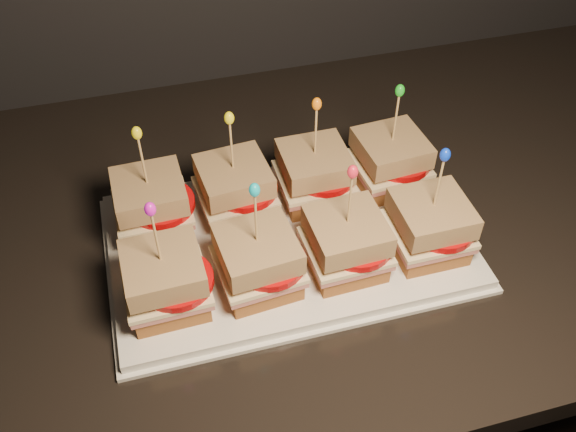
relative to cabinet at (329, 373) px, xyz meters
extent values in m
cube|color=black|center=(0.00, 0.00, 0.00)|extent=(2.48, 0.67, 0.83)
cube|color=black|center=(0.00, 0.00, 0.43)|extent=(2.52, 0.71, 0.04)
cube|color=white|center=(-0.10, -0.06, 0.46)|extent=(0.45, 0.28, 0.02)
cube|color=white|center=(-0.10, -0.06, 0.45)|extent=(0.46, 0.29, 0.01)
cube|color=brown|center=(-0.26, 0.00, 0.48)|extent=(0.09, 0.09, 0.02)
cube|color=#B25759|center=(-0.26, 0.00, 0.49)|extent=(0.09, 0.09, 0.01)
cube|color=beige|center=(-0.26, 0.00, 0.50)|extent=(0.10, 0.09, 0.01)
cylinder|color=#B00507|center=(-0.25, -0.01, 0.51)|extent=(0.08, 0.08, 0.01)
cube|color=#592C0E|center=(-0.26, 0.00, 0.53)|extent=(0.09, 0.09, 0.03)
cylinder|color=tan|center=(-0.26, 0.00, 0.57)|extent=(0.00, 0.00, 0.09)
ellipsoid|color=yellow|center=(-0.26, 0.00, 0.62)|extent=(0.01, 0.01, 0.02)
cube|color=brown|center=(-0.15, 0.00, 0.48)|extent=(0.09, 0.09, 0.02)
cube|color=#B25759|center=(-0.15, 0.00, 0.49)|extent=(0.10, 0.10, 0.01)
cube|color=beige|center=(-0.15, 0.00, 0.50)|extent=(0.10, 0.10, 0.01)
cylinder|color=#B00507|center=(-0.14, -0.01, 0.51)|extent=(0.08, 0.08, 0.01)
cube|color=#592C0E|center=(-0.15, 0.00, 0.53)|extent=(0.09, 0.09, 0.03)
cylinder|color=tan|center=(-0.15, 0.00, 0.57)|extent=(0.00, 0.00, 0.09)
ellipsoid|color=yellow|center=(-0.15, 0.00, 0.62)|extent=(0.01, 0.01, 0.02)
cube|color=brown|center=(-0.05, 0.00, 0.48)|extent=(0.08, 0.08, 0.02)
cube|color=#B25759|center=(-0.05, 0.00, 0.49)|extent=(0.09, 0.09, 0.01)
cube|color=beige|center=(-0.05, 0.00, 0.50)|extent=(0.09, 0.09, 0.01)
cylinder|color=#B00507|center=(-0.03, -0.01, 0.51)|extent=(0.08, 0.08, 0.01)
cube|color=#592C0E|center=(-0.05, 0.00, 0.53)|extent=(0.09, 0.09, 0.03)
cylinder|color=tan|center=(-0.05, 0.00, 0.57)|extent=(0.00, 0.00, 0.09)
ellipsoid|color=orange|center=(-0.05, 0.00, 0.62)|extent=(0.01, 0.01, 0.02)
cube|color=brown|center=(0.06, 0.00, 0.48)|extent=(0.09, 0.09, 0.02)
cube|color=#B25759|center=(0.06, 0.00, 0.49)|extent=(0.10, 0.10, 0.01)
cube|color=beige|center=(0.06, 0.00, 0.50)|extent=(0.10, 0.10, 0.01)
cylinder|color=#B00507|center=(0.07, -0.01, 0.51)|extent=(0.08, 0.08, 0.01)
cube|color=#592C0E|center=(0.06, 0.00, 0.53)|extent=(0.09, 0.09, 0.03)
cylinder|color=tan|center=(0.06, 0.00, 0.57)|extent=(0.00, 0.00, 0.09)
ellipsoid|color=green|center=(0.06, 0.00, 0.62)|extent=(0.01, 0.01, 0.02)
cube|color=brown|center=(-0.26, -0.13, 0.48)|extent=(0.09, 0.09, 0.02)
cube|color=#B25759|center=(-0.26, -0.13, 0.49)|extent=(0.09, 0.09, 0.01)
cube|color=beige|center=(-0.26, -0.13, 0.50)|extent=(0.10, 0.09, 0.01)
cylinder|color=#B00507|center=(-0.25, -0.13, 0.51)|extent=(0.08, 0.08, 0.01)
cube|color=#592C0E|center=(-0.26, -0.13, 0.53)|extent=(0.09, 0.09, 0.03)
cylinder|color=tan|center=(-0.26, -0.13, 0.57)|extent=(0.00, 0.00, 0.09)
ellipsoid|color=#D414BF|center=(-0.26, -0.13, 0.62)|extent=(0.01, 0.01, 0.02)
cube|color=brown|center=(-0.15, -0.13, 0.48)|extent=(0.09, 0.09, 0.02)
cube|color=#B25759|center=(-0.15, -0.13, 0.49)|extent=(0.10, 0.10, 0.01)
cube|color=beige|center=(-0.15, -0.13, 0.50)|extent=(0.10, 0.10, 0.01)
cylinder|color=#B00507|center=(-0.14, -0.13, 0.51)|extent=(0.08, 0.08, 0.01)
cube|color=#592C0E|center=(-0.15, -0.13, 0.53)|extent=(0.09, 0.09, 0.03)
cylinder|color=tan|center=(-0.15, -0.13, 0.57)|extent=(0.00, 0.00, 0.09)
ellipsoid|color=#0DACBD|center=(-0.15, -0.13, 0.62)|extent=(0.01, 0.01, 0.02)
cube|color=brown|center=(-0.05, -0.13, 0.48)|extent=(0.09, 0.09, 0.02)
cube|color=#B25759|center=(-0.05, -0.13, 0.49)|extent=(0.10, 0.09, 0.01)
cube|color=beige|center=(-0.05, -0.13, 0.50)|extent=(0.10, 0.09, 0.01)
cylinder|color=#B00507|center=(-0.03, -0.13, 0.51)|extent=(0.08, 0.08, 0.01)
cube|color=#592C0E|center=(-0.05, -0.13, 0.53)|extent=(0.09, 0.09, 0.03)
cylinder|color=tan|center=(-0.05, -0.13, 0.57)|extent=(0.00, 0.00, 0.09)
ellipsoid|color=red|center=(-0.05, -0.13, 0.62)|extent=(0.01, 0.01, 0.02)
cube|color=brown|center=(0.06, -0.13, 0.48)|extent=(0.08, 0.08, 0.02)
cube|color=#B25759|center=(0.06, -0.13, 0.49)|extent=(0.09, 0.09, 0.01)
cube|color=beige|center=(0.06, -0.13, 0.50)|extent=(0.09, 0.09, 0.01)
cylinder|color=#B00507|center=(0.07, -0.13, 0.51)|extent=(0.08, 0.08, 0.01)
cube|color=#592C0E|center=(0.06, -0.13, 0.53)|extent=(0.09, 0.09, 0.03)
cylinder|color=tan|center=(0.06, -0.13, 0.57)|extent=(0.00, 0.00, 0.09)
ellipsoid|color=#0C36E2|center=(0.06, -0.13, 0.62)|extent=(0.01, 0.01, 0.02)
camera|label=1|loc=(-0.25, -0.60, 1.06)|focal=40.00mm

